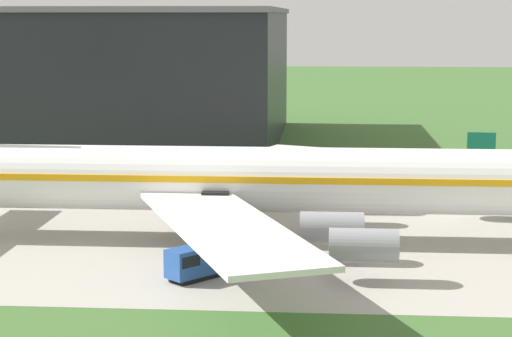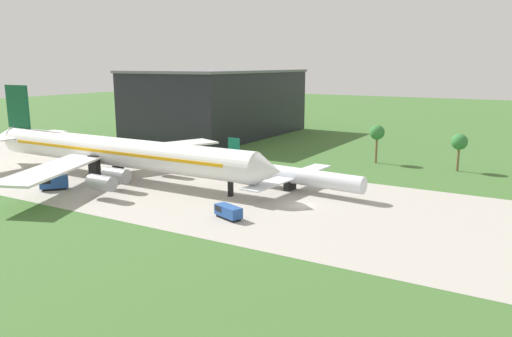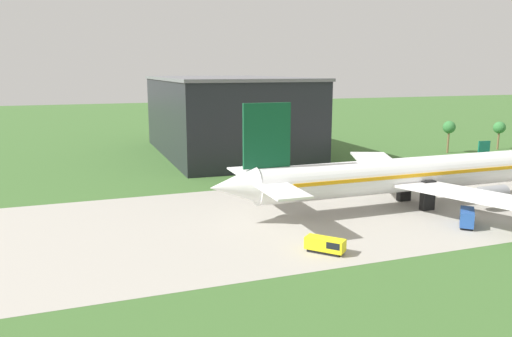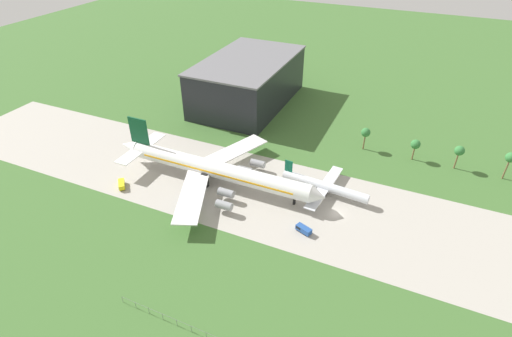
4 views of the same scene
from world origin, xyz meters
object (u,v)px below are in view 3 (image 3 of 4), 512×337
at_px(catering_van, 326,245).
at_px(jet_airliner, 426,173).
at_px(terminal_building, 226,116).
at_px(baggage_tug, 467,218).

bearing_deg(catering_van, jet_airliner, 29.31).
bearing_deg(terminal_building, catering_van, -97.28).
xyz_separation_m(jet_airliner, baggage_tug, (-2.52, -13.27, -4.31)).
bearing_deg(terminal_building, jet_airliner, -74.87).
relative_size(baggage_tug, catering_van, 0.98).
bearing_deg(jet_airliner, terminal_building, 105.13).
xyz_separation_m(jet_airliner, terminal_building, (-17.83, 65.91, 5.23)).
bearing_deg(baggage_tug, jet_airliner, 79.26).
xyz_separation_m(baggage_tug, catering_van, (-25.76, -2.61, -0.32)).
relative_size(jet_airliner, terminal_building, 1.31).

